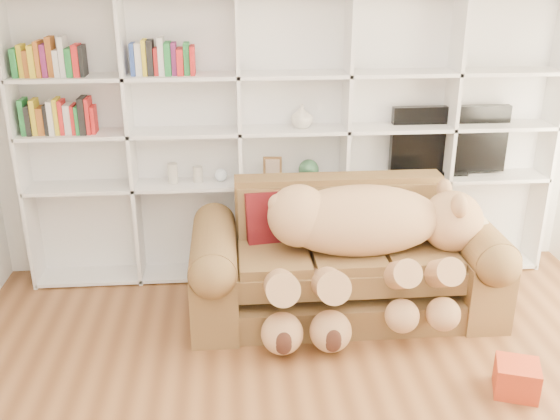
{
  "coord_description": "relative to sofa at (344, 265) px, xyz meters",
  "views": [
    {
      "loc": [
        -0.52,
        -2.67,
        2.58
      ],
      "look_at": [
        -0.16,
        1.63,
        0.86
      ],
      "focal_mm": 40.0,
      "sensor_mm": 36.0,
      "label": 1
    }
  ],
  "objects": [
    {
      "name": "sofa",
      "position": [
        0.0,
        0.0,
        0.0
      ],
      "size": [
        2.36,
        1.02,
        0.99
      ],
      "color": "brown",
      "rests_on": "floor"
    },
    {
      "name": "picture_frame",
      "position": [
        -0.51,
        0.66,
        0.6
      ],
      "size": [
        0.16,
        0.04,
        0.2
      ],
      "primitive_type": "cube",
      "rotation": [
        0.0,
        0.0,
        -0.08
      ],
      "color": "brown",
      "rests_on": "bookshelf"
    },
    {
      "name": "figurine_tall",
      "position": [
        -1.34,
        0.66,
        0.57
      ],
      "size": [
        0.1,
        0.1,
        0.17
      ],
      "primitive_type": "cylinder",
      "rotation": [
        0.0,
        0.0,
        -0.26
      ],
      "color": "beige",
      "rests_on": "bookshelf"
    },
    {
      "name": "wall_back",
      "position": [
        -0.34,
        0.85,
        0.98
      ],
      "size": [
        5.0,
        0.02,
        2.7
      ],
      "primitive_type": "cube",
      "color": "white",
      "rests_on": "floor"
    },
    {
      "name": "bookshelf",
      "position": [
        -0.58,
        0.72,
        0.93
      ],
      "size": [
        4.43,
        0.35,
        2.4
      ],
      "color": "white",
      "rests_on": "floor"
    },
    {
      "name": "snow_globe",
      "position": [
        -0.94,
        0.66,
        0.55
      ],
      "size": [
        0.11,
        0.11,
        0.11
      ],
      "primitive_type": "sphere",
      "color": "white",
      "rests_on": "bookshelf"
    },
    {
      "name": "teddy_bear",
      "position": [
        0.11,
        -0.2,
        0.32
      ],
      "size": [
        1.79,
        0.97,
        1.04
      ],
      "rotation": [
        0.0,
        0.0,
        0.12
      ],
      "color": "tan",
      "rests_on": "sofa"
    },
    {
      "name": "tv",
      "position": [
        1.01,
        0.71,
        0.78
      ],
      "size": [
        1.01,
        0.18,
        0.6
      ],
      "color": "black",
      "rests_on": "bookshelf"
    },
    {
      "name": "gift_box",
      "position": [
        0.92,
        -1.16,
        -0.27
      ],
      "size": [
        0.33,
        0.32,
        0.21
      ],
      "primitive_type": "cube",
      "rotation": [
        0.0,
        0.0,
        -0.34
      ],
      "color": "red",
      "rests_on": "floor"
    },
    {
      "name": "shelf_vase",
      "position": [
        -0.27,
        0.66,
        1.04
      ],
      "size": [
        0.2,
        0.2,
        0.19
      ],
      "primitive_type": "imported",
      "rotation": [
        0.0,
        0.0,
        -0.1
      ],
      "color": "beige",
      "rests_on": "bookshelf"
    },
    {
      "name": "green_vase",
      "position": [
        -0.2,
        0.66,
        0.58
      ],
      "size": [
        0.17,
        0.17,
        0.17
      ],
      "primitive_type": "sphere",
      "color": "#2F5D3C",
      "rests_on": "bookshelf"
    },
    {
      "name": "figurine_short",
      "position": [
        -1.13,
        0.66,
        0.56
      ],
      "size": [
        0.09,
        0.09,
        0.14
      ],
      "primitive_type": "cylinder",
      "rotation": [
        0.0,
        0.0,
        -0.09
      ],
      "color": "beige",
      "rests_on": "bookshelf"
    },
    {
      "name": "throw_pillow",
      "position": [
        -0.54,
        0.16,
        0.34
      ],
      "size": [
        0.46,
        0.3,
        0.45
      ],
      "primitive_type": "cube",
      "rotation": [
        -0.24,
        0.0,
        0.15
      ],
      "color": "maroon",
      "rests_on": "sofa"
    }
  ]
}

